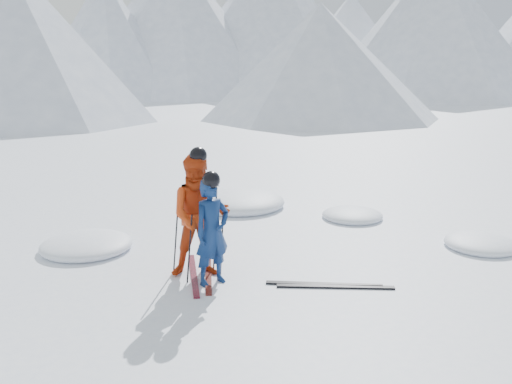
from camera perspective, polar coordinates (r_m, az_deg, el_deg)
name	(u,v)px	position (r m, az deg, el deg)	size (l,w,h in m)	color
ground	(341,252)	(9.49, 8.97, -6.26)	(160.00, 160.00, 0.00)	white
mountain_range	(142,15)	(44.13, -11.90, 17.77)	(106.15, 62.94, 15.53)	#B2BCD1
skier_blue	(212,232)	(7.87, -4.64, -4.22)	(0.58, 0.38, 1.58)	navy
skier_red	(200,216)	(8.17, -5.94, -2.53)	(0.91, 0.71, 1.87)	#BE360F
pole_blue_left	(190,249)	(8.00, -7.01, -5.99)	(0.02, 0.02, 1.05)	black
pole_blue_right	(222,242)	(8.26, -3.61, -5.26)	(0.02, 0.02, 1.05)	black
pole_red_left	(176,234)	(8.40, -8.41, -4.38)	(0.02, 0.02, 1.25)	black
pole_red_right	(215,231)	(8.49, -4.33, -4.06)	(0.02, 0.02, 1.25)	black
ski_worn_left	(194,275)	(8.43, -6.57, -8.65)	(0.09, 1.70, 0.03)	black
ski_worn_right	(208,272)	(8.50, -5.02, -8.41)	(0.09, 1.70, 0.03)	black
ski_loose_a	(324,284)	(8.10, 7.17, -9.61)	(0.09, 1.70, 0.03)	black
ski_loose_b	(335,287)	(8.04, 8.36, -9.84)	(0.09, 1.70, 0.03)	black
snow_lumps	(247,220)	(11.22, -0.94, -2.99)	(7.73, 6.09, 0.46)	white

